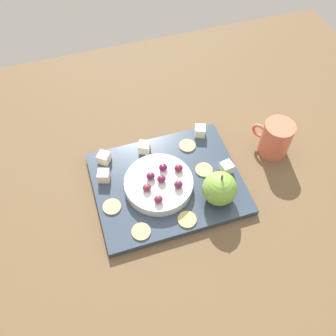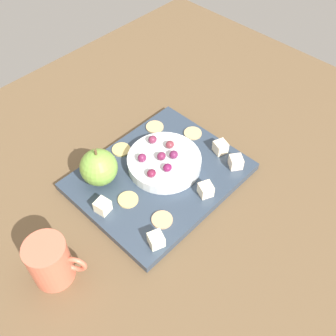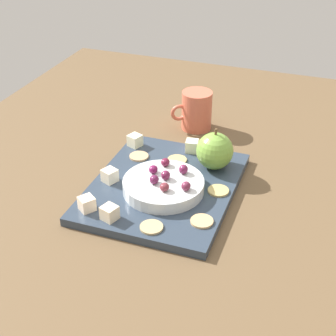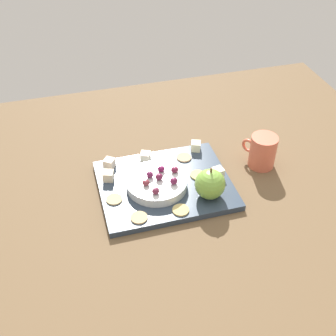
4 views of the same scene
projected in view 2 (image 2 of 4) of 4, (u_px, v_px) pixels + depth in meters
The scene contains 23 objects.
table at pixel (151, 203), 81.36cm from camera, with size 131.74×105.68×4.67cm, color brown.
platter at pixel (159, 176), 81.85cm from camera, with size 33.05×26.57×1.67cm, color #2D3A4B.
serving_dish at pixel (164, 162), 81.78cm from camera, with size 15.33×15.33×2.34cm, color silver.
apple_whole at pixel (99, 167), 77.41cm from camera, with size 7.48×7.48×7.48cm, color #74A53D.
apple_stem at pixel (96, 152), 74.11cm from camera, with size 0.50×0.50×1.20cm, color brown.
cheese_cube_0 at pixel (220, 147), 84.35cm from camera, with size 2.56×2.56×2.56cm, color #F9E6C0.
cheese_cube_1 at pixel (206, 190), 76.93cm from camera, with size 2.56×2.56×2.56cm, color #EFE2C2.
cheese_cube_2 at pixel (156, 240), 69.69cm from camera, with size 2.56×2.56×2.56cm, color #F3F2CA.
cheese_cube_3 at pixel (236, 162), 81.60cm from camera, with size 2.56×2.56×2.56cm, color #F9E0C1.
cheese_cube_4 at pixel (103, 206), 74.37cm from camera, with size 2.56×2.56×2.56cm, color #F7F4CC.
cracker_0 at pixel (193, 133), 88.65cm from camera, with size 4.00×4.00×0.40cm, color tan.
cracker_1 at pixel (128, 200), 76.70cm from camera, with size 4.00×4.00×0.40cm, color tan.
cracker_2 at pixel (162, 220), 73.70cm from camera, with size 4.00×4.00×0.40cm, color tan.
cracker_3 at pixel (155, 127), 89.97cm from camera, with size 4.00×4.00×0.40cm, color tan.
cracker_4 at pixel (121, 150), 85.39cm from camera, with size 4.00×4.00×0.40cm, color tan.
grape_0 at pixel (174, 155), 80.37cm from camera, with size 1.89×1.70×1.68cm, color #5F1D43.
grape_1 at pixel (142, 158), 79.72cm from camera, with size 1.89×1.70×1.79cm, color #671D41.
grape_2 at pixel (168, 168), 78.14cm from camera, with size 1.89×1.70×1.53cm, color maroon.
grape_3 at pixel (170, 145), 82.34cm from camera, with size 1.89×1.70×1.52cm, color maroon.
grape_4 at pixel (152, 140), 83.18cm from camera, with size 1.89×1.70×1.67cm, color maroon.
grape_5 at pixel (151, 173), 77.25cm from camera, with size 1.89×1.70×1.54cm, color maroon.
grape_6 at pixel (161, 156), 80.05cm from camera, with size 1.89×1.70×1.75cm, color maroon.
cup at pixel (49, 260), 65.38cm from camera, with size 7.60×9.35×9.15cm.
Camera 2 is at (31.87, 35.35, 68.80)cm, focal length 42.29 mm.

